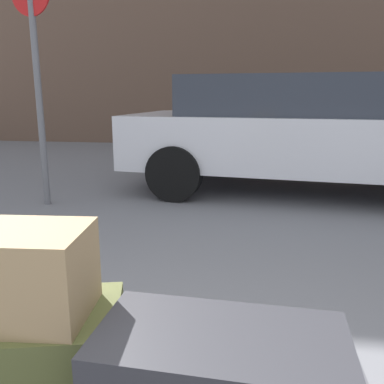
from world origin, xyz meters
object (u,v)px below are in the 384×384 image
at_px(duffel_bag_tan_topmost_pile, 0,272).
at_px(parked_car, 300,131).
at_px(duffel_bag_olive_front_right, 10,359).
at_px(no_parking_sign, 36,63).

relative_size(duffel_bag_tan_topmost_pile, parked_car, 0.10).
bearing_deg(parked_car, duffel_bag_olive_front_right, -105.50).
xyz_separation_m(parked_car, no_parking_sign, (-2.83, -1.06, 0.76)).
bearing_deg(duffel_bag_olive_front_right, duffel_bag_tan_topmost_pile, 0.00).
distance_m(parked_car, no_parking_sign, 3.12).
xyz_separation_m(duffel_bag_olive_front_right, no_parking_sign, (-1.63, 3.28, 1.04)).
height_order(duffel_bag_olive_front_right, duffel_bag_tan_topmost_pile, duffel_bag_tan_topmost_pile).
bearing_deg(no_parking_sign, duffel_bag_tan_topmost_pile, -63.60).
height_order(duffel_bag_tan_topmost_pile, no_parking_sign, no_parking_sign).
xyz_separation_m(duffel_bag_tan_topmost_pile, parked_car, (1.20, 4.34, 0.02)).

